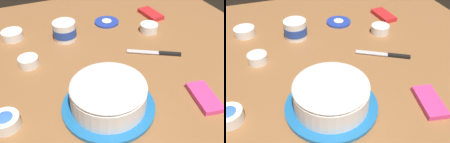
% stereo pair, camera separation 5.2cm
% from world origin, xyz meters
% --- Properties ---
extents(ground_plane, '(1.54, 1.54, 0.00)m').
position_xyz_m(ground_plane, '(0.00, 0.00, 0.00)').
color(ground_plane, '#936038').
extents(frosted_cake, '(0.32, 0.32, 0.12)m').
position_xyz_m(frosted_cake, '(-0.21, 0.11, 0.05)').
color(frosted_cake, '#1E6BB2').
rests_on(frosted_cake, ground_plane).
extents(frosting_tub, '(0.11, 0.11, 0.09)m').
position_xyz_m(frosting_tub, '(0.29, 0.13, 0.05)').
color(frosting_tub, white).
rests_on(frosting_tub, ground_plane).
extents(frosting_tub_lid, '(0.13, 0.13, 0.02)m').
position_xyz_m(frosting_tub_lid, '(0.36, -0.11, 0.01)').
color(frosting_tub_lid, '#233DAD').
rests_on(frosting_tub_lid, ground_plane).
extents(spreading_knife, '(0.13, 0.21, 0.01)m').
position_xyz_m(spreading_knife, '(0.00, -0.22, 0.01)').
color(spreading_knife, silver).
rests_on(spreading_knife, ground_plane).
extents(sprinkle_bowl_blue, '(0.09, 0.09, 0.04)m').
position_xyz_m(sprinkle_bowl_blue, '(-0.16, 0.44, 0.02)').
color(sprinkle_bowl_blue, white).
rests_on(sprinkle_bowl_blue, ground_plane).
extents(sprinkle_bowl_orange, '(0.09, 0.09, 0.04)m').
position_xyz_m(sprinkle_bowl_orange, '(0.19, -0.27, 0.02)').
color(sprinkle_bowl_orange, white).
rests_on(sprinkle_bowl_orange, ground_plane).
extents(sprinkle_bowl_pink, '(0.08, 0.08, 0.04)m').
position_xyz_m(sprinkle_bowl_pink, '(0.14, 0.32, 0.02)').
color(sprinkle_bowl_pink, white).
rests_on(sprinkle_bowl_pink, ground_plane).
extents(sprinkle_bowl_yellow, '(0.10, 0.10, 0.04)m').
position_xyz_m(sprinkle_bowl_yellow, '(0.38, 0.36, 0.02)').
color(sprinkle_bowl_yellow, white).
rests_on(sprinkle_bowl_yellow, ground_plane).
extents(candy_box_lower, '(0.16, 0.09, 0.02)m').
position_xyz_m(candy_box_lower, '(0.34, -0.37, 0.01)').
color(candy_box_lower, red).
rests_on(candy_box_lower, ground_plane).
extents(candy_box_upper, '(0.16, 0.10, 0.02)m').
position_xyz_m(candy_box_upper, '(-0.30, -0.22, 0.01)').
color(candy_box_upper, '#E53D8E').
rests_on(candy_box_upper, ground_plane).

